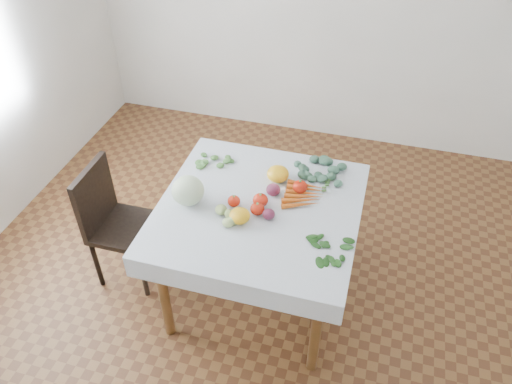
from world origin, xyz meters
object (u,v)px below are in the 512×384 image
cabbage (188,191)px  heirloom_back (278,174)px  carrot_bunch (304,194)px  chair (113,217)px  table (259,220)px

cabbage → heirloom_back: cabbage is taller
cabbage → heirloom_back: bearing=36.9°
carrot_bunch → chair: bearing=-169.8°
chair → cabbage: cabbage is taller
table → carrot_bunch: 0.30m
cabbage → table: bearing=9.9°
chair → table: bearing=3.5°
heirloom_back → table: bearing=-99.6°
table → cabbage: (-0.40, -0.07, 0.19)m
table → cabbage: 0.44m
table → heirloom_back: (0.04, 0.26, 0.15)m
heirloom_back → carrot_bunch: 0.21m
table → chair: chair is taller
chair → cabbage: 0.65m
table → cabbage: cabbage is taller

